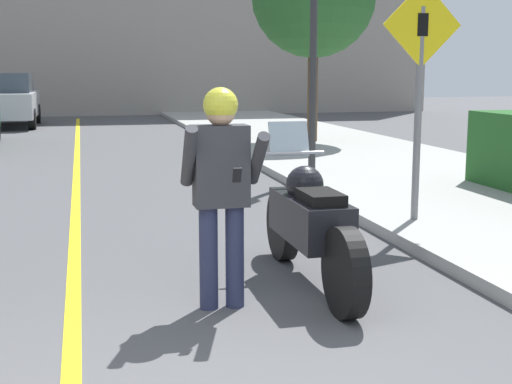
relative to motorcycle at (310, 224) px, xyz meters
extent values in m
cube|color=yellow|center=(-1.92, 3.60, -0.51)|extent=(0.12, 36.00, 0.01)
cylinder|color=black|center=(0.00, -0.84, -0.18)|extent=(0.14, 0.67, 0.67)
cylinder|color=black|center=(0.00, 0.82, -0.18)|extent=(0.14, 0.67, 0.67)
cube|color=black|center=(0.00, -0.01, 0.05)|extent=(0.40, 1.14, 0.36)
sphere|color=black|center=(0.00, 0.15, 0.31)|extent=(0.32, 0.32, 0.32)
cube|color=black|center=(0.00, -0.27, 0.27)|extent=(0.28, 0.48, 0.10)
cylinder|color=silver|center=(0.00, 0.56, 0.53)|extent=(0.62, 0.03, 0.03)
cube|color=silver|center=(0.00, 0.63, 0.65)|extent=(0.36, 0.12, 0.31)
cylinder|color=#282D4C|center=(-0.92, -0.41, -0.13)|extent=(0.14, 0.14, 0.78)
cylinder|color=#282D4C|center=(-0.72, -0.41, -0.13)|extent=(0.14, 0.14, 0.78)
cube|color=#333338|center=(-0.82, -0.41, 0.56)|extent=(0.40, 0.22, 0.60)
cylinder|color=#333338|center=(-1.07, -0.51, 0.65)|extent=(0.09, 0.37, 0.47)
cylinder|color=#333338|center=(-0.57, -0.53, 0.62)|extent=(0.09, 0.42, 0.42)
sphere|color=tan|center=(-0.82, -0.41, 0.96)|extent=(0.22, 0.22, 0.22)
sphere|color=gold|center=(-0.82, -0.41, 1.01)|extent=(0.26, 0.26, 0.26)
cube|color=black|center=(-0.76, -0.69, 0.53)|extent=(0.06, 0.05, 0.11)
cylinder|color=slate|center=(1.78, 1.68, 0.77)|extent=(0.08, 0.08, 2.32)
cube|color=yellow|center=(1.78, 1.66, 1.74)|extent=(0.91, 0.02, 0.91)
cube|color=black|center=(1.78, 1.65, 1.74)|extent=(0.12, 0.01, 0.24)
cylinder|color=#2D2D30|center=(1.86, 5.61, 1.60)|extent=(0.12, 0.12, 3.99)
cylinder|color=brown|center=(3.45, 10.43, 0.78)|extent=(0.24, 0.24, 2.35)
cylinder|color=black|center=(-3.25, 19.55, -0.20)|extent=(0.22, 0.64, 0.64)
cylinder|color=black|center=(-3.25, 16.95, -0.20)|extent=(0.22, 0.64, 0.64)
cube|color=silver|center=(-4.08, 18.25, 0.18)|extent=(1.80, 4.20, 0.76)
cube|color=#38424C|center=(-4.08, 18.08, 0.86)|extent=(1.58, 2.18, 0.60)
camera|label=1|loc=(-1.81, -5.50, 1.26)|focal=50.00mm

